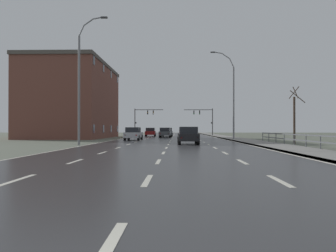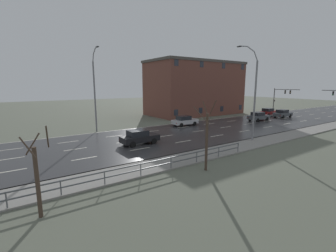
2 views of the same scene
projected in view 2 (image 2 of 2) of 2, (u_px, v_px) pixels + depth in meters
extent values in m
cube|color=#5B6051|center=(238.00, 126.00, 36.23)|extent=(160.00, 160.00, 0.12)
cube|color=#303033|center=(280.00, 119.00, 42.81)|extent=(14.00, 120.00, 0.02)
cube|color=beige|center=(10.00, 149.00, 22.70)|extent=(0.16, 2.20, 0.01)
cube|color=beige|center=(68.00, 142.00, 25.67)|extent=(0.16, 2.20, 0.01)
cube|color=beige|center=(114.00, 136.00, 28.64)|extent=(0.16, 2.20, 0.01)
cube|color=beige|center=(152.00, 131.00, 31.60)|extent=(0.16, 2.20, 0.01)
cube|color=beige|center=(183.00, 127.00, 34.57)|extent=(0.16, 2.20, 0.01)
cube|color=beige|center=(209.00, 124.00, 37.53)|extent=(0.16, 2.20, 0.01)
cube|color=beige|center=(231.00, 121.00, 40.50)|extent=(0.16, 2.20, 0.01)
cube|color=beige|center=(251.00, 119.00, 43.47)|extent=(0.16, 2.20, 0.01)
cube|color=beige|center=(268.00, 116.00, 46.43)|extent=(0.16, 2.20, 0.01)
cube|color=beige|center=(282.00, 114.00, 49.40)|extent=(0.16, 2.20, 0.01)
cube|color=beige|center=(295.00, 113.00, 52.36)|extent=(0.16, 2.20, 0.01)
cube|color=beige|center=(307.00, 111.00, 55.33)|extent=(0.16, 2.20, 0.01)
cube|color=beige|center=(318.00, 110.00, 58.30)|extent=(0.16, 2.20, 0.01)
cube|color=beige|center=(327.00, 109.00, 61.26)|extent=(0.16, 2.20, 0.01)
cube|color=beige|center=(336.00, 108.00, 64.23)|extent=(0.16, 2.20, 0.01)
cube|color=beige|center=(10.00, 159.00, 19.85)|extent=(0.16, 2.20, 0.01)
cube|color=beige|center=(75.00, 149.00, 22.81)|extent=(0.16, 2.20, 0.01)
cube|color=beige|center=(126.00, 142.00, 25.78)|extent=(0.16, 2.20, 0.01)
cube|color=beige|center=(166.00, 136.00, 28.74)|extent=(0.16, 2.20, 0.01)
cube|color=beige|center=(198.00, 131.00, 31.71)|extent=(0.16, 2.20, 0.01)
cube|color=beige|center=(225.00, 127.00, 34.68)|extent=(0.16, 2.20, 0.01)
cube|color=beige|center=(248.00, 124.00, 37.64)|extent=(0.16, 2.20, 0.01)
cube|color=beige|center=(268.00, 121.00, 40.61)|extent=(0.16, 2.20, 0.01)
cube|color=beige|center=(284.00, 118.00, 43.57)|extent=(0.16, 2.20, 0.01)
cube|color=beige|center=(299.00, 116.00, 46.54)|extent=(0.16, 2.20, 0.01)
cube|color=beige|center=(312.00, 114.00, 49.51)|extent=(0.16, 2.20, 0.01)
cube|color=beige|center=(323.00, 113.00, 52.47)|extent=(0.16, 2.20, 0.01)
cube|color=beige|center=(333.00, 111.00, 55.44)|extent=(0.16, 2.20, 0.01)
cube|color=beige|center=(10.00, 171.00, 16.99)|extent=(0.16, 2.20, 0.01)
cube|color=beige|center=(85.00, 158.00, 19.95)|extent=(0.16, 2.20, 0.01)
cube|color=beige|center=(140.00, 149.00, 22.92)|extent=(0.16, 2.20, 0.01)
cube|color=beige|center=(183.00, 142.00, 25.89)|extent=(0.16, 2.20, 0.01)
cube|color=beige|center=(217.00, 136.00, 28.85)|extent=(0.16, 2.20, 0.01)
cube|color=beige|center=(245.00, 131.00, 31.82)|extent=(0.16, 2.20, 0.01)
cube|color=beige|center=(268.00, 127.00, 34.78)|extent=(0.16, 2.20, 0.01)
cube|color=beige|center=(287.00, 124.00, 37.75)|extent=(0.16, 2.20, 0.01)
cube|color=beige|center=(303.00, 121.00, 40.72)|extent=(0.16, 2.20, 0.01)
cube|color=beige|center=(318.00, 118.00, 43.68)|extent=(0.16, 2.20, 0.01)
cube|color=beige|center=(330.00, 116.00, 46.65)|extent=(0.16, 2.20, 0.01)
cube|color=beige|center=(321.00, 124.00, 37.21)|extent=(0.16, 120.00, 0.01)
cube|color=beige|center=(249.00, 115.00, 48.40)|extent=(0.16, 120.00, 0.01)
cube|color=gray|center=(332.00, 125.00, 35.86)|extent=(3.00, 120.00, 0.12)
cube|color=slate|center=(322.00, 124.00, 37.02)|extent=(0.16, 120.00, 0.12)
cube|color=#515459|center=(60.00, 181.00, 13.01)|extent=(0.06, 30.62, 0.08)
cube|color=#515459|center=(61.00, 188.00, 13.08)|extent=(0.06, 30.62, 0.08)
cylinder|color=#515459|center=(7.00, 201.00, 11.69)|extent=(0.07, 0.07, 1.00)
cylinder|color=#515459|center=(61.00, 189.00, 13.09)|extent=(0.07, 0.07, 1.00)
cylinder|color=#515459|center=(105.00, 179.00, 14.50)|extent=(0.07, 0.07, 1.00)
cylinder|color=#515459|center=(141.00, 170.00, 15.90)|extent=(0.07, 0.07, 1.00)
cylinder|color=#515459|center=(171.00, 163.00, 17.30)|extent=(0.07, 0.07, 1.00)
cylinder|color=#515459|center=(197.00, 157.00, 18.70)|extent=(0.07, 0.07, 1.00)
cylinder|color=#515459|center=(219.00, 152.00, 20.10)|extent=(0.07, 0.07, 1.00)
cylinder|color=#515459|center=(238.00, 148.00, 21.50)|extent=(0.07, 0.07, 1.00)
cylinder|color=slate|center=(255.00, 102.00, 25.51)|extent=(0.20, 0.20, 8.88)
cylinder|color=slate|center=(256.00, 56.00, 24.83)|extent=(0.58, 0.11, 1.07)
cylinder|color=slate|center=(251.00, 49.00, 25.25)|extent=(0.99, 0.11, 0.74)
cylinder|color=slate|center=(243.00, 46.00, 26.01)|extent=(1.13, 0.11, 0.30)
cube|color=#333335|center=(239.00, 46.00, 26.45)|extent=(0.56, 0.24, 0.12)
cylinder|color=slate|center=(95.00, 97.00, 30.63)|extent=(0.20, 0.20, 9.33)
cylinder|color=slate|center=(93.00, 58.00, 29.56)|extent=(0.51, 0.11, 0.92)
cylinder|color=slate|center=(94.00, 51.00, 28.94)|extent=(0.85, 0.11, 0.64)
cylinder|color=slate|center=(96.00, 48.00, 28.17)|extent=(0.97, 0.11, 0.28)
cube|color=#333335|center=(97.00, 47.00, 27.77)|extent=(0.56, 0.24, 0.12)
cube|color=black|center=(333.00, 93.00, 44.37)|extent=(0.20, 0.28, 0.80)
sphere|color=#2D2D2D|center=(333.00, 92.00, 44.24)|extent=(0.14, 0.14, 0.14)
sphere|color=#2D2D2D|center=(333.00, 93.00, 44.29)|extent=(0.14, 0.14, 0.14)
sphere|color=green|center=(333.00, 95.00, 44.33)|extent=(0.14, 0.14, 0.14)
cylinder|color=#38383A|center=(274.00, 100.00, 54.46)|extent=(0.18, 0.18, 5.52)
cylinder|color=#38383A|center=(287.00, 90.00, 51.66)|extent=(5.78, 0.12, 0.12)
cube|color=black|center=(285.00, 92.00, 51.99)|extent=(0.20, 0.28, 0.80)
sphere|color=#2D2D2D|center=(285.00, 91.00, 51.86)|extent=(0.14, 0.14, 0.14)
sphere|color=#F2AD19|center=(285.00, 92.00, 51.91)|extent=(0.14, 0.14, 0.14)
sphere|color=#2D2D2D|center=(285.00, 93.00, 51.95)|extent=(0.14, 0.14, 0.14)
cube|color=black|center=(290.00, 92.00, 51.05)|extent=(0.20, 0.28, 0.80)
sphere|color=#2D2D2D|center=(290.00, 91.00, 50.92)|extent=(0.14, 0.14, 0.14)
sphere|color=#F2AD19|center=(290.00, 92.00, 50.96)|extent=(0.14, 0.14, 0.14)
sphere|color=#2D2D2D|center=(290.00, 93.00, 51.01)|extent=(0.14, 0.14, 0.14)
cube|color=black|center=(274.00, 101.00, 54.28)|extent=(0.18, 0.12, 0.32)
cube|color=#B7B7BC|center=(185.00, 122.00, 35.95)|extent=(1.92, 4.17, 0.64)
cube|color=black|center=(184.00, 118.00, 35.71)|extent=(1.64, 2.06, 0.60)
cube|color=slate|center=(189.00, 117.00, 36.20)|extent=(1.41, 0.14, 0.51)
cylinder|color=black|center=(194.00, 124.00, 35.98)|extent=(0.25, 0.67, 0.66)
cylinder|color=black|center=(188.00, 122.00, 37.34)|extent=(0.25, 0.67, 0.66)
cylinder|color=black|center=(181.00, 125.00, 34.67)|extent=(0.25, 0.67, 0.66)
cylinder|color=black|center=(175.00, 124.00, 36.03)|extent=(0.25, 0.67, 0.66)
cube|color=red|center=(172.00, 122.00, 35.45)|extent=(0.16, 0.05, 0.14)
cube|color=red|center=(176.00, 123.00, 34.35)|extent=(0.16, 0.05, 0.14)
cube|color=#474C51|center=(283.00, 114.00, 44.90)|extent=(1.77, 4.10, 0.64)
cube|color=black|center=(282.00, 111.00, 44.66)|extent=(1.57, 2.00, 0.60)
cube|color=slate|center=(285.00, 111.00, 45.18)|extent=(1.40, 0.08, 0.51)
cylinder|color=black|center=(290.00, 116.00, 44.99)|extent=(0.22, 0.66, 0.66)
cylinder|color=black|center=(282.00, 115.00, 46.32)|extent=(0.22, 0.66, 0.66)
cylinder|color=black|center=(283.00, 117.00, 43.60)|extent=(0.22, 0.66, 0.66)
cylinder|color=black|center=(275.00, 116.00, 44.93)|extent=(0.22, 0.66, 0.66)
cube|color=red|center=(274.00, 115.00, 44.33)|extent=(0.16, 0.04, 0.14)
cube|color=red|center=(280.00, 115.00, 43.25)|extent=(0.16, 0.04, 0.14)
cube|color=black|center=(140.00, 138.00, 24.72)|extent=(1.87, 4.14, 0.64)
cube|color=black|center=(138.00, 133.00, 24.46)|extent=(1.61, 2.04, 0.60)
cube|color=slate|center=(145.00, 132.00, 25.01)|extent=(1.41, 0.12, 0.51)
cylinder|color=black|center=(154.00, 141.00, 24.85)|extent=(0.24, 0.67, 0.66)
cylinder|color=black|center=(146.00, 138.00, 26.15)|extent=(0.24, 0.67, 0.66)
cylinder|color=black|center=(133.00, 145.00, 23.40)|extent=(0.24, 0.67, 0.66)
cylinder|color=black|center=(126.00, 141.00, 24.70)|extent=(0.24, 0.67, 0.66)
cube|color=red|center=(120.00, 140.00, 24.09)|extent=(0.16, 0.04, 0.14)
cube|color=red|center=(125.00, 142.00, 23.03)|extent=(0.16, 0.04, 0.14)
cube|color=maroon|center=(268.00, 113.00, 47.46)|extent=(1.80, 4.12, 0.64)
cube|color=black|center=(268.00, 110.00, 47.21)|extent=(1.58, 2.02, 0.60)
cube|color=slate|center=(271.00, 110.00, 47.75)|extent=(1.40, 0.10, 0.51)
cylinder|color=black|center=(275.00, 114.00, 47.57)|extent=(0.23, 0.66, 0.66)
cylinder|color=black|center=(268.00, 113.00, 48.88)|extent=(0.23, 0.66, 0.66)
cylinder|color=black|center=(268.00, 115.00, 46.15)|extent=(0.23, 0.66, 0.66)
cylinder|color=black|center=(261.00, 114.00, 47.46)|extent=(0.23, 0.66, 0.66)
cube|color=red|center=(260.00, 113.00, 46.86)|extent=(0.16, 0.04, 0.14)
cube|color=red|center=(266.00, 114.00, 45.79)|extent=(0.16, 0.04, 0.14)
cube|color=#474C51|center=(259.00, 117.00, 40.89)|extent=(1.97, 4.18, 0.64)
cube|color=black|center=(258.00, 114.00, 40.65)|extent=(1.66, 2.08, 0.60)
cube|color=slate|center=(261.00, 114.00, 41.13)|extent=(1.41, 0.15, 0.51)
cylinder|color=black|center=(267.00, 119.00, 40.90)|extent=(0.25, 0.67, 0.66)
cylinder|color=black|center=(259.00, 118.00, 42.27)|extent=(0.25, 0.67, 0.66)
cylinder|color=black|center=(258.00, 120.00, 39.62)|extent=(0.25, 0.67, 0.66)
cylinder|color=black|center=(250.00, 119.00, 40.98)|extent=(0.25, 0.67, 0.66)
cube|color=red|center=(248.00, 118.00, 40.42)|extent=(0.16, 0.05, 0.14)
cube|color=red|center=(254.00, 118.00, 39.30)|extent=(0.16, 0.05, 0.14)
cube|color=brown|center=(195.00, 89.00, 49.81)|extent=(10.48, 20.10, 10.73)
cube|color=#4C4742|center=(196.00, 63.00, 48.81)|extent=(10.69, 20.50, 0.50)
cube|color=#282D38|center=(176.00, 113.00, 41.36)|extent=(0.04, 0.90, 1.10)
cube|color=#282D38|center=(201.00, 111.00, 44.60)|extent=(0.04, 0.90, 1.10)
cube|color=#282D38|center=(222.00, 109.00, 47.84)|extent=(0.04, 0.90, 1.10)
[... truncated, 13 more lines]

